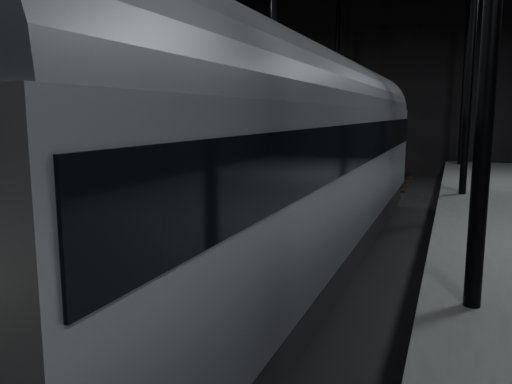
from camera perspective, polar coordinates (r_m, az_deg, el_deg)
The scene contains 6 objects.
ground at distance 13.30m, azimuth 5.87°, elevation -8.61°, with size 44.00×44.00×0.00m, color black.
platform_left at distance 16.74m, azimuth -19.70°, elevation -3.66°, with size 9.00×43.80×1.00m, color #555552.
tactile_strip at distance 14.23m, azimuth -6.79°, elevation -3.27°, with size 0.50×43.80×0.01m, color olive.
track at distance 13.28m, azimuth 5.87°, elevation -8.33°, with size 2.40×43.00×0.24m.
train at distance 12.58m, azimuth 5.91°, elevation 4.60°, with size 3.07×20.50×5.48m.
woman at distance 16.41m, azimuth -12.35°, elevation 1.38°, with size 0.66×0.43×1.80m, color tan.
Camera 1 is at (3.39, -12.22, 4.00)m, focal length 35.00 mm.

